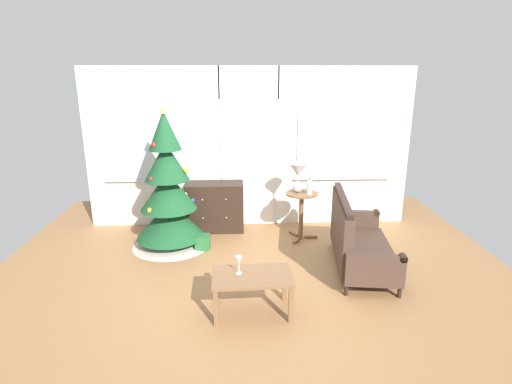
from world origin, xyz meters
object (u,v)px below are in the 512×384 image
(dresser_cabinet, at_px, (215,207))
(gift_box, at_px, (203,242))
(side_table, at_px, (301,206))
(wine_glass, at_px, (239,261))
(flower_vase, at_px, (309,186))
(settee_sofa, at_px, (355,240))
(christmas_tree, at_px, (168,198))
(table_lamp, at_px, (298,174))
(coffee_table, at_px, (252,281))

(dresser_cabinet, xyz_separation_m, gift_box, (-0.15, -0.74, -0.29))
(side_table, relative_size, wine_glass, 3.75)
(flower_vase, bearing_deg, settee_sofa, -62.81)
(dresser_cabinet, distance_m, flower_vase, 1.57)
(christmas_tree, distance_m, settee_sofa, 2.66)
(table_lamp, xyz_separation_m, wine_glass, (-0.88, -1.96, -0.44))
(gift_box, bearing_deg, coffee_table, -67.80)
(table_lamp, bearing_deg, side_table, -33.69)
(wine_glass, bearing_deg, coffee_table, -17.52)
(settee_sofa, distance_m, gift_box, 2.15)
(side_table, height_order, coffee_table, side_table)
(dresser_cabinet, xyz_separation_m, settee_sofa, (1.89, -1.38, -0.01))
(settee_sofa, height_order, flower_vase, flower_vase)
(side_table, height_order, flower_vase, flower_vase)
(coffee_table, bearing_deg, table_lamp, 69.65)
(table_lamp, bearing_deg, gift_box, -165.27)
(flower_vase, distance_m, coffee_table, 2.16)
(coffee_table, distance_m, gift_box, 1.78)
(table_lamp, distance_m, gift_box, 1.72)
(settee_sofa, relative_size, wine_glass, 8.50)
(coffee_table, xyz_separation_m, gift_box, (-0.67, 1.63, -0.26))
(side_table, height_order, gift_box, side_table)
(flower_vase, bearing_deg, christmas_tree, -176.72)
(flower_vase, relative_size, gift_box, 1.67)
(christmas_tree, bearing_deg, settee_sofa, -17.48)
(flower_vase, height_order, gift_box, flower_vase)
(christmas_tree, xyz_separation_m, coffee_table, (1.14, -1.79, -0.37))
(dresser_cabinet, height_order, table_lamp, table_lamp)
(christmas_tree, xyz_separation_m, settee_sofa, (2.51, -0.79, -0.36))
(dresser_cabinet, relative_size, settee_sofa, 0.55)
(gift_box, bearing_deg, table_lamp, 14.73)
(settee_sofa, bearing_deg, flower_vase, 117.19)
(flower_vase, relative_size, wine_glass, 1.79)
(christmas_tree, relative_size, flower_vase, 5.84)
(christmas_tree, bearing_deg, flower_vase, 3.28)
(table_lamp, height_order, coffee_table, table_lamp)
(dresser_cabinet, bearing_deg, wine_glass, -80.76)
(dresser_cabinet, xyz_separation_m, table_lamp, (1.26, -0.37, 0.63))
(coffee_table, height_order, wine_glass, wine_glass)
(wine_glass, bearing_deg, side_table, 63.85)
(settee_sofa, relative_size, flower_vase, 4.74)
(christmas_tree, relative_size, coffee_table, 2.38)
(coffee_table, relative_size, gift_box, 4.12)
(gift_box, bearing_deg, dresser_cabinet, 78.81)
(dresser_cabinet, bearing_deg, table_lamp, -16.49)
(dresser_cabinet, relative_size, table_lamp, 2.06)
(side_table, xyz_separation_m, wine_glass, (-0.94, -1.92, 0.06))
(coffee_table, bearing_deg, gift_box, 112.20)
(coffee_table, bearing_deg, dresser_cabinet, 102.32)
(side_table, bearing_deg, coffee_table, -112.24)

